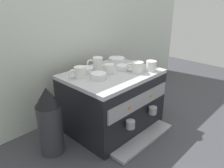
% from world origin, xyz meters
% --- Properties ---
extents(ground_plane, '(4.00, 4.00, 0.00)m').
position_xyz_m(ground_plane, '(0.00, 0.00, 0.00)').
color(ground_plane, '#38383D').
extents(tiled_backsplash_wall, '(2.80, 0.03, 1.11)m').
position_xyz_m(tiled_backsplash_wall, '(0.00, 0.37, 0.56)').
color(tiled_backsplash_wall, silver).
rests_on(tiled_backsplash_wall, ground_plane).
extents(espresso_machine, '(0.63, 0.58, 0.41)m').
position_xyz_m(espresso_machine, '(0.00, -0.00, 0.20)').
color(espresso_machine, black).
rests_on(espresso_machine, ground_plane).
extents(ceramic_cup_0, '(0.08, 0.10, 0.07)m').
position_xyz_m(ceramic_cup_0, '(0.21, -0.17, 0.45)').
color(ceramic_cup_0, white).
rests_on(ceramic_cup_0, espresso_machine).
extents(ceramic_cup_1, '(0.08, 0.11, 0.07)m').
position_xyz_m(ceramic_cup_1, '(0.12, -0.12, 0.45)').
color(ceramic_cup_1, white).
rests_on(ceramic_cup_1, espresso_machine).
extents(ceramic_cup_2, '(0.07, 0.10, 0.06)m').
position_xyz_m(ceramic_cup_2, '(-0.03, 0.00, 0.44)').
color(ceramic_cup_2, white).
rests_on(ceramic_cup_2, espresso_machine).
extents(ceramic_cup_3, '(0.11, 0.08, 0.07)m').
position_xyz_m(ceramic_cup_3, '(-0.21, 0.08, 0.45)').
color(ceramic_cup_3, white).
rests_on(ceramic_cup_3, espresso_machine).
extents(ceramic_cup_4, '(0.10, 0.09, 0.08)m').
position_xyz_m(ceramic_cup_4, '(-0.01, 0.13, 0.45)').
color(ceramic_cup_4, white).
rests_on(ceramic_cup_4, espresso_machine).
extents(ceramic_bowl_0, '(0.12, 0.12, 0.04)m').
position_xyz_m(ceramic_bowl_0, '(0.18, 0.12, 0.43)').
color(ceramic_bowl_0, white).
rests_on(ceramic_bowl_0, espresso_machine).
extents(ceramic_bowl_1, '(0.10, 0.10, 0.03)m').
position_xyz_m(ceramic_bowl_1, '(-0.11, 0.13, 0.43)').
color(ceramic_bowl_1, white).
rests_on(ceramic_bowl_1, espresso_machine).
extents(ceramic_bowl_2, '(0.10, 0.10, 0.04)m').
position_xyz_m(ceramic_bowl_2, '(-0.15, -0.02, 0.43)').
color(ceramic_bowl_2, white).
rests_on(ceramic_bowl_2, espresso_machine).
extents(ceramic_bowl_3, '(0.09, 0.09, 0.03)m').
position_xyz_m(ceramic_bowl_3, '(0.09, -0.02, 0.43)').
color(ceramic_bowl_3, white).
rests_on(ceramic_bowl_3, espresso_machine).
extents(coffee_grinder, '(0.15, 0.15, 0.43)m').
position_xyz_m(coffee_grinder, '(-0.47, 0.06, 0.22)').
color(coffee_grinder, '#333338').
rests_on(coffee_grinder, ground_plane).
extents(milk_pitcher, '(0.10, 0.10, 0.12)m').
position_xyz_m(milk_pitcher, '(0.49, -0.05, 0.06)').
color(milk_pitcher, '#B7B7BC').
rests_on(milk_pitcher, ground_plane).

